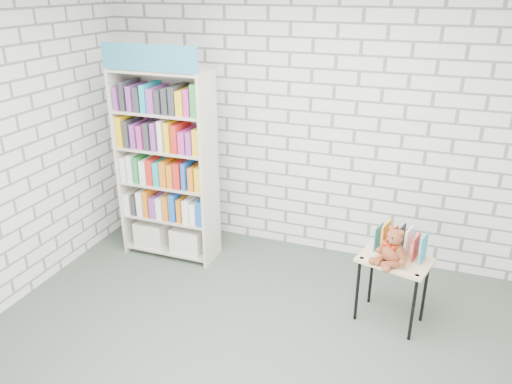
% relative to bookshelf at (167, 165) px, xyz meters
% --- Properties ---
extents(ground, '(4.50, 4.50, 0.00)m').
position_rel_bookshelf_xyz_m(ground, '(1.33, -1.36, -1.02)').
color(ground, '#424E41').
rests_on(ground, ground).
extents(room_shell, '(4.52, 4.02, 2.81)m').
position_rel_bookshelf_xyz_m(room_shell, '(1.33, -1.36, 0.76)').
color(room_shell, silver).
rests_on(room_shell, ground).
extents(bookshelf, '(1.00, 0.39, 2.25)m').
position_rel_bookshelf_xyz_m(bookshelf, '(0.00, 0.00, 0.00)').
color(bookshelf, beige).
rests_on(bookshelf, ground).
extents(display_table, '(0.66, 0.53, 0.62)m').
position_rel_bookshelf_xyz_m(display_table, '(2.38, -0.42, -0.49)').
color(display_table, tan).
rests_on(display_table, ground).
extents(table_books, '(0.43, 0.27, 0.24)m').
position_rel_bookshelf_xyz_m(table_books, '(2.40, -0.33, -0.28)').
color(table_books, teal).
rests_on(table_books, display_table).
extents(teddy_bear, '(0.31, 0.30, 0.32)m').
position_rel_bookshelf_xyz_m(teddy_bear, '(2.35, -0.50, -0.28)').
color(teddy_bear, brown).
rests_on(teddy_bear, display_table).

